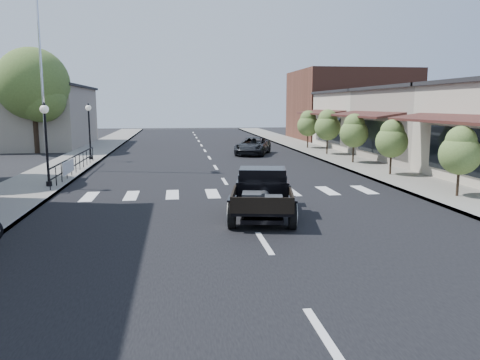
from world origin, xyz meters
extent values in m
plane|color=black|center=(0.00, 0.00, 0.00)|extent=(120.00, 120.00, 0.00)
cube|color=black|center=(0.00, 15.00, 0.01)|extent=(14.00, 80.00, 0.02)
cube|color=gray|center=(-8.50, 15.00, 0.07)|extent=(3.00, 80.00, 0.15)
cube|color=gray|center=(8.50, 15.00, 0.07)|extent=(3.00, 80.00, 0.15)
cube|color=gray|center=(-15.00, 28.00, 2.50)|extent=(10.00, 12.00, 5.00)
cube|color=gray|center=(15.00, 13.00, 2.25)|extent=(10.00, 9.00, 4.50)
cube|color=beige|center=(15.00, 22.00, 2.25)|extent=(10.00, 9.00, 4.50)
cube|color=brown|center=(15.50, 32.00, 3.50)|extent=(11.00, 10.00, 7.00)
cylinder|color=silver|center=(-9.20, 12.00, 6.55)|extent=(0.12, 0.12, 12.80)
imported|color=black|center=(3.26, 18.71, 0.62)|extent=(3.47, 4.88, 1.24)
camera|label=1|loc=(-2.20, -14.48, 3.55)|focal=35.00mm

